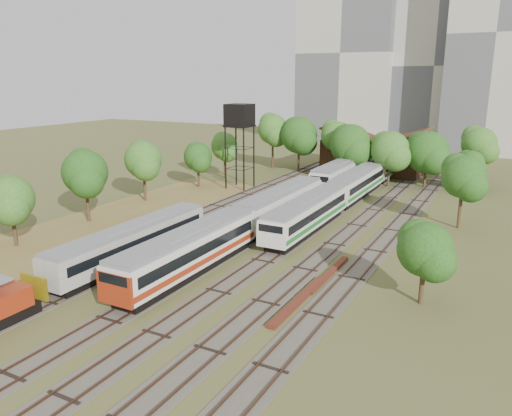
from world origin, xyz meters
The scene contains 17 objects.
ground centered at (0.00, 0.00, 0.00)m, with size 240.00×240.00×0.00m, color #475123.
dry_grass_patch centered at (-18.00, 8.00, 0.02)m, with size 14.00×60.00×0.04m, color brown.
tracks centered at (-0.67, 25.00, 0.04)m, with size 24.60×80.00×0.19m.
railcar_red_set centered at (-2.00, 13.79, 1.95)m, with size 2.99×34.58×3.70m.
railcar_green_set centered at (2.00, 37.94, 1.88)m, with size 2.88×52.08×3.56m.
railcar_rear centered at (-2.00, 42.25, 2.00)m, with size 3.06×16.08×3.79m.
old_grey_coach centered at (-8.00, 5.11, 1.81)m, with size 2.69×18.00×3.32m.
water_tower centered at (-14.76, 35.60, 10.15)m, with size 3.48×3.48×12.03m.
rail_pile_near centered at (8.00, 4.43, 0.15)m, with size 0.61×9.09×0.30m, color #5F271B.
rail_pile_far centered at (8.20, 10.18, 0.14)m, with size 0.53×8.42×0.27m, color #5F271B.
maintenance_shed centered at (-1.00, 57.98, 2.91)m, with size 16.45×11.55×7.58m.
tree_band_left centered at (-21.07, 14.40, 4.99)m, with size 5.83×52.30×8.07m.
tree_band_far centered at (-1.48, 49.81, 5.86)m, with size 38.13×10.89×9.49m.
tree_band_right centered at (15.54, 28.59, 4.68)m, with size 5.14×44.00×7.82m.
tower_left centered at (-18.00, 95.00, 21.00)m, with size 22.00×16.00×42.00m, color #BBB3A4.
tower_centre centered at (2.00, 100.00, 18.00)m, with size 20.00×18.00×36.00m, color #B1AEA0.
tower_right centered at (14.00, 92.00, 24.00)m, with size 18.00×16.00×48.00m, color #BBB3A4.
Camera 1 is at (20.80, -26.03, 15.68)m, focal length 35.00 mm.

